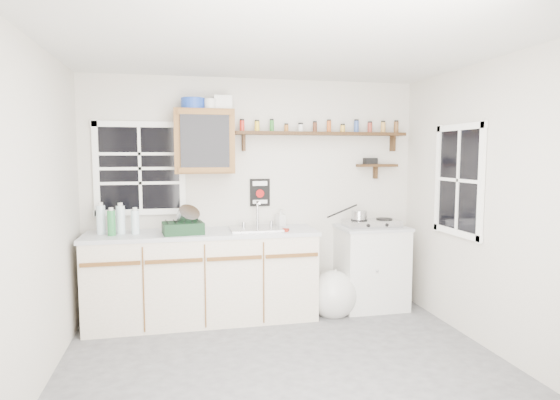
{
  "coord_description": "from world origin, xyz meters",
  "views": [
    {
      "loc": [
        -0.81,
        -3.42,
        1.7
      ],
      "look_at": [
        0.05,
        0.55,
        1.3
      ],
      "focal_mm": 30.0,
      "sensor_mm": 36.0,
      "label": 1
    }
  ],
  "objects_px": {
    "upper_cabinet": "(204,142)",
    "spice_shelf": "(323,133)",
    "hotplate": "(372,223)",
    "right_cabinet": "(371,267)",
    "main_cabinet": "(204,276)",
    "dish_rack": "(184,224)"
  },
  "relations": [
    {
      "from": "spice_shelf",
      "to": "hotplate",
      "type": "relative_size",
      "value": 3.24
    },
    {
      "from": "upper_cabinet",
      "to": "hotplate",
      "type": "height_order",
      "value": "upper_cabinet"
    },
    {
      "from": "main_cabinet",
      "to": "upper_cabinet",
      "type": "height_order",
      "value": "upper_cabinet"
    },
    {
      "from": "dish_rack",
      "to": "hotplate",
      "type": "height_order",
      "value": "dish_rack"
    },
    {
      "from": "upper_cabinet",
      "to": "hotplate",
      "type": "xyz_separation_m",
      "value": [
        1.79,
        -0.14,
        -0.88
      ]
    },
    {
      "from": "upper_cabinet",
      "to": "hotplate",
      "type": "bearing_deg",
      "value": -4.43
    },
    {
      "from": "spice_shelf",
      "to": "hotplate",
      "type": "xyz_separation_m",
      "value": [
        0.5,
        -0.21,
        -0.98
      ]
    },
    {
      "from": "right_cabinet",
      "to": "spice_shelf",
      "type": "relative_size",
      "value": 0.48
    },
    {
      "from": "right_cabinet",
      "to": "upper_cabinet",
      "type": "height_order",
      "value": "upper_cabinet"
    },
    {
      "from": "main_cabinet",
      "to": "dish_rack",
      "type": "xyz_separation_m",
      "value": [
        -0.18,
        -0.1,
        0.55
      ]
    },
    {
      "from": "main_cabinet",
      "to": "dish_rack",
      "type": "distance_m",
      "value": 0.59
    },
    {
      "from": "spice_shelf",
      "to": "hotplate",
      "type": "distance_m",
      "value": 1.12
    },
    {
      "from": "dish_rack",
      "to": "main_cabinet",
      "type": "bearing_deg",
      "value": 21.17
    },
    {
      "from": "right_cabinet",
      "to": "hotplate",
      "type": "height_order",
      "value": "hotplate"
    },
    {
      "from": "right_cabinet",
      "to": "hotplate",
      "type": "distance_m",
      "value": 0.49
    },
    {
      "from": "spice_shelf",
      "to": "dish_rack",
      "type": "relative_size",
      "value": 4.6
    },
    {
      "from": "main_cabinet",
      "to": "spice_shelf",
      "type": "xyz_separation_m",
      "value": [
        1.32,
        0.21,
        1.47
      ]
    },
    {
      "from": "upper_cabinet",
      "to": "dish_rack",
      "type": "bearing_deg",
      "value": -131.73
    },
    {
      "from": "spice_shelf",
      "to": "dish_rack",
      "type": "height_order",
      "value": "spice_shelf"
    },
    {
      "from": "right_cabinet",
      "to": "spice_shelf",
      "type": "bearing_deg",
      "value": 160.0
    },
    {
      "from": "upper_cabinet",
      "to": "spice_shelf",
      "type": "height_order",
      "value": "upper_cabinet"
    },
    {
      "from": "upper_cabinet",
      "to": "spice_shelf",
      "type": "bearing_deg",
      "value": 3.08
    }
  ]
}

